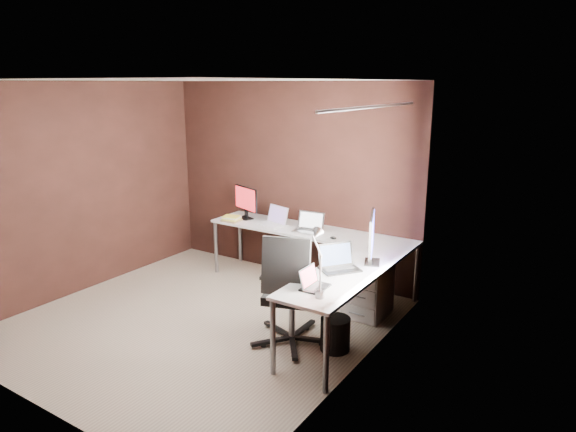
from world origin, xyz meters
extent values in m
cube|color=tan|center=(0.00, 0.00, 0.00)|extent=(3.60, 3.60, 0.00)
cube|color=white|center=(0.00, 0.00, 2.50)|extent=(3.60, 3.60, 0.00)
cube|color=black|center=(0.00, 1.80, 1.25)|extent=(3.60, 0.00, 2.50)
cube|color=black|center=(0.00, -1.80, 1.25)|extent=(3.60, 0.00, 2.50)
cube|color=black|center=(-1.80, 0.00, 1.25)|extent=(0.00, 3.60, 2.50)
cube|color=black|center=(1.80, 0.00, 1.25)|extent=(0.00, 3.60, 2.50)
cube|color=white|center=(1.79, 0.35, 1.45)|extent=(0.00, 1.00, 1.30)
cube|color=orange|center=(1.75, -0.38, 1.25)|extent=(0.01, 0.35, 2.00)
cube|color=orange|center=(1.75, 1.07, 1.25)|extent=(0.01, 0.35, 2.00)
cylinder|color=slate|center=(1.75, 0.35, 2.28)|extent=(0.02, 1.90, 0.02)
cube|color=white|center=(0.48, 1.50, 0.71)|extent=(2.65, 0.60, 0.03)
cube|color=white|center=(1.50, 0.38, 0.71)|extent=(0.60, 1.65, 0.03)
cylinder|color=slate|center=(-0.81, 1.24, 0.35)|extent=(0.05, 0.05, 0.70)
cylinder|color=slate|center=(-0.81, 1.76, 0.35)|extent=(0.05, 0.05, 0.70)
cylinder|color=slate|center=(1.24, -0.41, 0.35)|extent=(0.05, 0.05, 0.70)
cylinder|color=slate|center=(1.76, -0.41, 0.35)|extent=(0.05, 0.05, 0.70)
cylinder|color=slate|center=(1.76, 1.76, 0.35)|extent=(0.05, 0.05, 0.70)
cube|color=white|center=(1.43, 1.15, 0.30)|extent=(0.42, 0.50, 0.60)
cube|color=black|center=(-0.51, 1.51, 0.74)|extent=(0.25, 0.20, 0.01)
cube|color=black|center=(-0.51, 1.52, 0.79)|extent=(0.06, 0.04, 0.10)
cube|color=black|center=(-0.51, 1.52, 1.00)|extent=(0.47, 0.19, 0.31)
cube|color=red|center=(-0.51, 1.51, 1.00)|extent=(0.43, 0.16, 0.28)
cube|color=black|center=(1.61, 0.82, 0.74)|extent=(0.22, 0.27, 0.01)
cube|color=black|center=(1.59, 0.81, 0.80)|extent=(0.05, 0.06, 0.11)
cube|color=black|center=(1.59, 0.81, 1.04)|extent=(0.25, 0.58, 0.38)
cube|color=#2B2AC0|center=(1.60, 0.81, 1.04)|extent=(0.22, 0.54, 0.35)
cube|color=white|center=(-0.03, 1.43, 0.74)|extent=(0.40, 0.33, 0.02)
cube|color=white|center=(0.00, 1.52, 0.85)|extent=(0.35, 0.16, 0.22)
cube|color=slate|center=(0.00, 1.52, 0.85)|extent=(0.31, 0.13, 0.19)
cube|color=silver|center=(0.50, 1.43, 0.74)|extent=(0.36, 0.27, 0.02)
cube|color=silver|center=(0.49, 1.52, 0.85)|extent=(0.34, 0.10, 0.21)
cube|color=white|center=(0.49, 1.51, 0.85)|extent=(0.30, 0.08, 0.18)
cube|color=black|center=(1.43, 0.46, 0.74)|extent=(0.42, 0.44, 0.02)
cube|color=black|center=(1.35, 0.51, 0.86)|extent=(0.27, 0.33, 0.23)
cube|color=#1C263C|center=(1.36, 0.51, 0.86)|extent=(0.23, 0.29, 0.19)
cube|color=black|center=(1.45, -0.06, 0.74)|extent=(0.19, 0.27, 0.02)
cube|color=black|center=(1.38, -0.06, 0.83)|extent=(0.06, 0.27, 0.17)
cube|color=#BA465B|center=(1.39, -0.06, 0.83)|extent=(0.04, 0.24, 0.14)
cube|color=olive|center=(-0.58, 1.30, 0.74)|extent=(0.24, 0.19, 0.02)
cube|color=#DBE245|center=(-0.58, 1.30, 0.76)|extent=(0.23, 0.19, 0.02)
cube|color=white|center=(-0.58, 1.30, 0.78)|extent=(0.25, 0.21, 0.02)
cube|color=#DBE245|center=(-0.58, 1.30, 0.80)|extent=(0.23, 0.20, 0.01)
ellipsoid|color=black|center=(-0.53, 1.30, 0.75)|extent=(0.10, 0.07, 0.04)
ellipsoid|color=black|center=(0.90, 1.32, 0.75)|extent=(0.08, 0.06, 0.03)
cylinder|color=slate|center=(1.59, -0.22, 0.76)|extent=(0.08, 0.08, 0.06)
cylinder|color=slate|center=(1.59, -0.22, 0.95)|extent=(0.02, 0.02, 0.32)
cylinder|color=slate|center=(1.54, -0.19, 1.16)|extent=(0.02, 0.17, 0.24)
cone|color=slate|center=(1.49, -0.12, 1.24)|extent=(0.10, 0.13, 0.13)
cylinder|color=slate|center=(1.06, 0.17, 0.26)|extent=(0.06, 0.06, 0.40)
cube|color=black|center=(1.06, 0.17, 0.50)|extent=(0.62, 0.62, 0.08)
cube|color=black|center=(1.14, -0.05, 0.87)|extent=(0.46, 0.26, 0.53)
cylinder|color=black|center=(1.50, 0.26, 0.16)|extent=(0.29, 0.29, 0.33)
camera|label=1|loc=(3.52, -3.71, 2.47)|focal=32.00mm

